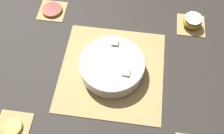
# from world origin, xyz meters

# --- Properties ---
(ground_plane) EXTENTS (6.00, 6.00, 0.00)m
(ground_plane) POSITION_xyz_m (0.00, 0.00, 0.00)
(ground_plane) COLOR #2D2823
(bamboo_mat_center) EXTENTS (0.41, 0.42, 0.01)m
(bamboo_mat_center) POSITION_xyz_m (-0.00, 0.00, 0.00)
(bamboo_mat_center) COLOR tan
(bamboo_mat_center) RESTS_ON ground_plane
(coaster_mat_near_left) EXTENTS (0.12, 0.12, 0.01)m
(coaster_mat_near_left) POSITION_xyz_m (-0.32, -0.28, 0.00)
(coaster_mat_near_left) COLOR tan
(coaster_mat_near_left) RESTS_ON ground_plane
(coaster_mat_near_right) EXTENTS (0.12, 0.12, 0.01)m
(coaster_mat_near_right) POSITION_xyz_m (0.32, -0.28, 0.00)
(coaster_mat_near_right) COLOR tan
(coaster_mat_near_right) RESTS_ON ground_plane
(coaster_mat_far_right) EXTENTS (0.12, 0.12, 0.01)m
(coaster_mat_far_right) POSITION_xyz_m (0.32, 0.28, 0.00)
(coaster_mat_far_right) COLOR tan
(coaster_mat_far_right) RESTS_ON ground_plane
(fruit_salad_bowl) EXTENTS (0.26, 0.26, 0.07)m
(fruit_salad_bowl) POSITION_xyz_m (-0.00, 0.00, 0.04)
(fruit_salad_bowl) COLOR silver
(fruit_salad_bowl) RESTS_ON bamboo_mat_center
(apple_half) EXTENTS (0.08, 0.08, 0.05)m
(apple_half) POSITION_xyz_m (-0.32, -0.28, 0.03)
(apple_half) COLOR gold
(apple_half) RESTS_ON coaster_mat_near_left
(orange_slice_whole) EXTENTS (0.07, 0.07, 0.01)m
(orange_slice_whole) POSITION_xyz_m (0.32, 0.28, 0.01)
(orange_slice_whole) COLOR #F9A338
(orange_slice_whole) RESTS_ON coaster_mat_far_right
(grapefruit_slice) EXTENTS (0.09, 0.09, 0.01)m
(grapefruit_slice) POSITION_xyz_m (0.32, -0.28, 0.01)
(grapefruit_slice) COLOR #B2231E
(grapefruit_slice) RESTS_ON coaster_mat_near_right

